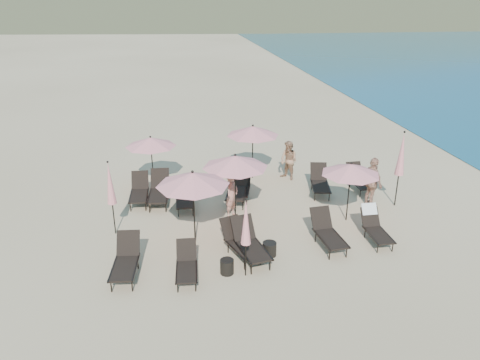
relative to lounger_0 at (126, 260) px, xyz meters
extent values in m
plane|color=#D6BA8C|center=(4.76, 0.17, -0.47)|extent=(800.00, 800.00, 0.00)
cube|color=black|center=(-0.03, -0.29, -0.10)|extent=(0.77, 1.31, 0.05)
cube|color=black|center=(0.06, 0.55, 0.21)|extent=(0.69, 0.54, 0.64)
cylinder|color=black|center=(-0.35, -0.78, -0.29)|extent=(0.04, 0.04, 0.35)
cylinder|color=black|center=(-0.24, 0.29, -0.29)|extent=(0.04, 0.04, 0.35)
cylinder|color=black|center=(0.19, -0.83, -0.29)|extent=(0.04, 0.04, 0.35)
cylinder|color=black|center=(0.30, 0.23, -0.29)|extent=(0.04, 0.04, 0.35)
cube|color=black|center=(-0.34, -0.20, -0.09)|extent=(0.19, 1.40, 0.04)
cube|color=black|center=(0.29, -0.27, -0.09)|extent=(0.19, 1.40, 0.04)
cube|color=black|center=(1.63, -0.65, -0.15)|extent=(0.63, 1.11, 0.04)
cube|color=black|center=(1.67, 0.07, 0.11)|extent=(0.58, 0.44, 0.55)
cylinder|color=black|center=(1.36, -1.08, -0.31)|extent=(0.03, 0.03, 0.30)
cylinder|color=black|center=(1.42, -0.16, -0.31)|extent=(0.03, 0.03, 0.30)
cylinder|color=black|center=(1.83, -1.11, -0.31)|extent=(0.03, 0.03, 0.30)
cylinder|color=black|center=(1.89, -0.19, -0.31)|extent=(0.03, 0.03, 0.30)
cube|color=black|center=(1.36, -0.59, -0.14)|extent=(0.12, 1.21, 0.04)
cube|color=black|center=(1.90, -0.62, -0.14)|extent=(0.12, 1.21, 0.04)
cube|color=black|center=(3.36, 0.25, -0.11)|extent=(0.98, 1.35, 0.05)
cube|color=black|center=(3.10, 1.03, 0.19)|extent=(0.74, 0.64, 0.62)
cylinder|color=black|center=(3.28, -0.31, -0.29)|extent=(0.04, 0.04, 0.34)
cylinder|color=black|center=(2.94, 0.68, -0.29)|extent=(0.04, 0.04, 0.34)
cylinder|color=black|center=(3.77, -0.14, -0.29)|extent=(0.04, 0.04, 0.34)
cylinder|color=black|center=(3.44, 0.85, -0.29)|extent=(0.04, 0.04, 0.34)
cube|color=black|center=(3.06, 0.20, -0.10)|extent=(0.48, 1.30, 0.04)
cube|color=black|center=(3.63, 0.40, -0.10)|extent=(0.48, 1.30, 0.04)
cube|color=black|center=(3.59, 0.02, -0.08)|extent=(0.91, 1.41, 0.05)
cube|color=black|center=(3.43, 0.88, 0.24)|extent=(0.75, 0.61, 0.67)
cylinder|color=black|center=(3.42, -0.57, -0.28)|extent=(0.04, 0.04, 0.37)
cylinder|color=black|center=(3.21, 0.53, -0.28)|extent=(0.04, 0.04, 0.37)
cylinder|color=black|center=(3.97, -0.46, -0.28)|extent=(0.04, 0.04, 0.37)
cylinder|color=black|center=(3.76, 0.64, -0.28)|extent=(0.04, 0.04, 0.37)
cube|color=black|center=(3.26, 0.01, -0.07)|extent=(0.32, 1.45, 0.04)
cube|color=black|center=(3.90, 0.13, -0.07)|extent=(0.32, 1.45, 0.04)
cube|color=black|center=(6.05, 0.34, -0.10)|extent=(0.74, 1.29, 0.05)
cube|color=black|center=(5.98, 1.17, 0.20)|extent=(0.68, 0.52, 0.64)
cylinder|color=black|center=(5.82, -0.20, -0.29)|extent=(0.04, 0.04, 0.35)
cylinder|color=black|center=(5.74, 0.87, -0.29)|extent=(0.04, 0.04, 0.35)
cylinder|color=black|center=(6.36, -0.16, -0.29)|extent=(0.04, 0.04, 0.35)
cylinder|color=black|center=(6.27, 0.91, -0.29)|extent=(0.04, 0.04, 0.35)
cube|color=black|center=(5.73, 0.37, -0.09)|extent=(0.15, 1.40, 0.04)
cube|color=black|center=(6.35, 0.42, -0.09)|extent=(0.15, 1.40, 0.04)
cube|color=black|center=(7.62, 0.39, -0.14)|extent=(0.57, 1.11, 0.05)
cube|color=black|center=(7.62, 1.13, 0.13)|extent=(0.57, 0.42, 0.57)
cylinder|color=black|center=(7.38, -0.07, -0.31)|extent=(0.03, 0.03, 0.31)
cylinder|color=black|center=(7.38, 0.88, -0.31)|extent=(0.03, 0.03, 0.31)
cylinder|color=black|center=(7.85, -0.07, -0.31)|extent=(0.03, 0.03, 0.31)
cylinder|color=black|center=(7.86, 0.88, -0.31)|extent=(0.03, 0.03, 0.31)
cube|color=black|center=(7.34, 0.44, -0.13)|extent=(0.04, 1.24, 0.04)
cube|color=black|center=(7.89, 0.44, -0.13)|extent=(0.04, 1.24, 0.04)
cube|color=silver|center=(7.62, 1.27, 0.35)|extent=(0.50, 0.26, 0.34)
cube|color=black|center=(0.90, 4.36, -0.08)|extent=(0.80, 1.39, 0.06)
cube|color=black|center=(0.98, 5.25, 0.25)|extent=(0.73, 0.56, 0.69)
cylinder|color=black|center=(0.57, 3.83, -0.28)|extent=(0.04, 0.04, 0.38)
cylinder|color=black|center=(0.66, 4.97, -0.28)|extent=(0.04, 0.04, 0.38)
cylinder|color=black|center=(1.14, 3.78, -0.28)|extent=(0.04, 0.04, 0.38)
cylinder|color=black|center=(1.24, 4.92, -0.28)|extent=(0.04, 0.04, 0.38)
cube|color=black|center=(0.57, 4.44, -0.06)|extent=(0.17, 1.50, 0.04)
cube|color=black|center=(1.24, 4.38, -0.06)|extent=(0.17, 1.50, 0.04)
cube|color=black|center=(0.19, 4.53, -0.11)|extent=(0.69, 1.25, 0.05)
cube|color=black|center=(0.23, 5.35, 0.19)|extent=(0.65, 0.49, 0.63)
cylinder|color=black|center=(-0.10, 4.03, -0.29)|extent=(0.04, 0.04, 0.35)
cylinder|color=black|center=(-0.05, 5.08, -0.29)|extent=(0.04, 0.04, 0.35)
cylinder|color=black|center=(0.43, 4.01, -0.29)|extent=(0.04, 0.04, 0.35)
cylinder|color=black|center=(0.48, 5.06, -0.29)|extent=(0.04, 0.04, 0.35)
cube|color=black|center=(-0.12, 4.60, -0.10)|extent=(0.11, 1.38, 0.04)
cube|color=black|center=(0.50, 4.57, -0.10)|extent=(0.11, 1.38, 0.04)
cube|color=black|center=(3.97, 4.42, -0.14)|extent=(0.85, 1.24, 0.05)
cube|color=black|center=(4.17, 5.15, 0.14)|extent=(0.67, 0.56, 0.58)
cylinder|color=black|center=(3.61, 4.03, -0.31)|extent=(0.03, 0.03, 0.32)
cylinder|color=black|center=(3.86, 4.96, -0.31)|extent=(0.03, 0.03, 0.32)
cylinder|color=black|center=(4.08, 3.91, -0.31)|extent=(0.03, 0.03, 0.32)
cylinder|color=black|center=(4.33, 4.84, -0.31)|extent=(0.03, 0.03, 0.32)
cube|color=black|center=(3.71, 4.54, -0.13)|extent=(0.36, 1.23, 0.04)
cube|color=black|center=(4.25, 4.39, -0.13)|extent=(0.36, 1.23, 0.04)
cube|color=silver|center=(4.20, 5.28, 0.36)|extent=(0.56, 0.39, 0.35)
cube|color=black|center=(3.74, 4.10, -0.08)|extent=(0.99, 1.45, 0.06)
cube|color=black|center=(3.96, 4.96, 0.25)|extent=(0.79, 0.66, 0.68)
cylinder|color=black|center=(3.32, 3.63, -0.28)|extent=(0.04, 0.04, 0.37)
cylinder|color=black|center=(3.61, 4.73, -0.28)|extent=(0.04, 0.04, 0.37)
cylinder|color=black|center=(3.87, 3.49, -0.28)|extent=(0.04, 0.04, 0.37)
cylinder|color=black|center=(4.16, 4.59, -0.28)|extent=(0.04, 0.04, 0.37)
cube|color=black|center=(3.43, 4.23, -0.07)|extent=(0.42, 1.45, 0.04)
cube|color=black|center=(4.07, 4.07, -0.07)|extent=(0.42, 1.45, 0.04)
cube|color=black|center=(7.03, 4.28, -0.10)|extent=(0.87, 1.34, 0.05)
cube|color=black|center=(7.19, 5.10, 0.20)|extent=(0.72, 0.59, 0.64)
cylinder|color=black|center=(6.66, 3.83, -0.29)|extent=(0.04, 0.04, 0.35)
cylinder|color=black|center=(6.87, 4.87, -0.29)|extent=(0.04, 0.04, 0.35)
cylinder|color=black|center=(7.18, 3.72, -0.29)|extent=(0.04, 0.04, 0.35)
cylinder|color=black|center=(7.40, 4.76, -0.29)|extent=(0.04, 0.04, 0.35)
cube|color=black|center=(6.73, 4.39, -0.09)|extent=(0.32, 1.37, 0.04)
cube|color=black|center=(7.34, 4.27, -0.09)|extent=(0.32, 1.37, 0.04)
cube|color=black|center=(8.71, 4.34, -0.13)|extent=(0.62, 1.17, 0.05)
cube|color=black|center=(8.70, 5.12, 0.16)|extent=(0.61, 0.45, 0.60)
cylinder|color=black|center=(8.47, 3.85, -0.30)|extent=(0.03, 0.03, 0.33)
cylinder|color=black|center=(8.45, 4.85, -0.30)|extent=(0.03, 0.03, 0.33)
cylinder|color=black|center=(8.97, 3.86, -0.30)|extent=(0.03, 0.03, 0.33)
cylinder|color=black|center=(8.95, 4.85, -0.30)|extent=(0.03, 0.03, 0.33)
cube|color=black|center=(8.42, 4.38, -0.12)|extent=(0.06, 1.31, 0.04)
cube|color=black|center=(9.00, 4.39, -0.12)|extent=(0.06, 1.31, 0.04)
cube|color=black|center=(1.83, 3.82, -0.12)|extent=(0.64, 1.19, 0.05)
cube|color=black|center=(1.85, 4.61, 0.17)|extent=(0.62, 0.46, 0.61)
cylinder|color=black|center=(1.56, 3.34, -0.30)|extent=(0.04, 0.04, 0.33)
cylinder|color=black|center=(1.59, 4.35, -0.30)|extent=(0.04, 0.04, 0.33)
cylinder|color=black|center=(2.07, 3.33, -0.30)|extent=(0.04, 0.04, 0.33)
cylinder|color=black|center=(2.10, 4.34, -0.30)|extent=(0.04, 0.04, 0.33)
cube|color=black|center=(1.54, 3.88, -0.11)|extent=(0.07, 1.33, 0.04)
cube|color=black|center=(2.12, 3.86, -0.11)|extent=(0.07, 1.33, 0.04)
cylinder|color=black|center=(2.01, 1.52, 0.65)|extent=(0.05, 0.05, 2.23)
cone|color=pink|center=(2.01, 1.52, 1.66)|extent=(2.23, 2.23, 0.40)
sphere|color=black|center=(2.01, 1.52, 1.89)|extent=(0.08, 0.08, 0.08)
cylinder|color=black|center=(3.51, 2.89, 0.64)|extent=(0.05, 0.05, 2.20)
cone|color=pink|center=(3.51, 2.89, 1.63)|extent=(2.20, 2.20, 0.40)
sphere|color=black|center=(3.51, 2.89, 1.87)|extent=(0.08, 0.08, 0.08)
cylinder|color=black|center=(7.25, 2.16, 0.52)|extent=(0.04, 0.04, 1.96)
cone|color=pink|center=(7.25, 2.16, 1.41)|extent=(1.96, 1.96, 0.36)
sphere|color=black|center=(7.25, 2.16, 1.61)|extent=(0.07, 0.07, 0.07)
cylinder|color=black|center=(0.70, 6.19, 0.52)|extent=(0.04, 0.04, 1.98)
cone|color=pink|center=(0.70, 6.19, 1.42)|extent=(1.98, 1.98, 0.36)
sphere|color=black|center=(0.70, 6.19, 1.63)|extent=(0.08, 0.08, 0.08)
cylinder|color=black|center=(4.79, 6.50, 0.61)|extent=(0.04, 0.04, 2.15)
cone|color=pink|center=(4.79, 6.50, 1.58)|extent=(2.15, 2.15, 0.39)
sphere|color=black|center=(4.79, 6.50, 1.80)|extent=(0.08, 0.08, 0.08)
cylinder|color=black|center=(3.25, -0.60, 0.04)|extent=(0.04, 0.04, 1.01)
cone|color=pink|center=(3.25, -0.60, 1.19)|extent=(0.28, 0.28, 1.29)
sphere|color=black|center=(3.25, -0.60, 1.86)|extent=(0.06, 0.06, 0.06)
cylinder|color=black|center=(9.45, 2.99, 0.14)|extent=(0.04, 0.04, 1.22)
cone|color=pink|center=(9.45, 2.99, 1.52)|extent=(0.33, 0.33, 1.55)
sphere|color=black|center=(9.45, 2.99, 2.33)|extent=(0.08, 0.08, 0.08)
cylinder|color=black|center=(-0.51, 2.46, 0.07)|extent=(0.04, 0.04, 1.08)
cone|color=pink|center=(-0.51, 2.46, 1.30)|extent=(0.29, 0.29, 1.37)
sphere|color=black|center=(-0.51, 2.46, 2.01)|extent=(0.07, 0.07, 0.07)
cylinder|color=black|center=(2.76, -0.41, -0.25)|extent=(0.39, 0.39, 0.43)
cylinder|color=black|center=(4.14, 0.33, -0.25)|extent=(0.42, 0.42, 0.42)
imported|color=tan|center=(3.41, 3.08, 0.33)|extent=(0.67, 0.69, 1.59)
imported|color=#A57655|center=(6.24, 6.11, 0.35)|extent=(0.96, 1.00, 1.63)
imported|color=tan|center=(8.53, 3.11, 0.46)|extent=(0.62, 1.14, 1.85)
camera|label=1|loc=(1.31, -11.43, 6.92)|focal=35.00mm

